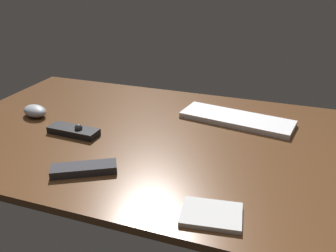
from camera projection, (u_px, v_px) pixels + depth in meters
The scene contains 6 objects.
desk at pixel (159, 138), 114.39cm from camera, with size 140.00×84.00×2.00cm, color brown.
keyboard at pixel (237, 119), 123.51cm from camera, with size 37.81×12.50×1.76cm, color white.
computer_mouse at pixel (36, 111), 127.60cm from camera, with size 9.92×6.58×3.84cm, color #999EA5.
media_remote at pixel (74, 131), 114.35cm from camera, with size 16.88×6.42×3.80cm.
tv_remote at pixel (84, 169), 93.90cm from camera, with size 16.84×5.14×2.08cm, color #2D2D33.
notepad at pixel (211, 214), 77.91cm from camera, with size 13.04×9.50×1.10cm, color silver.
Camera 1 is at (36.91, -95.33, 52.56)cm, focal length 38.69 mm.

